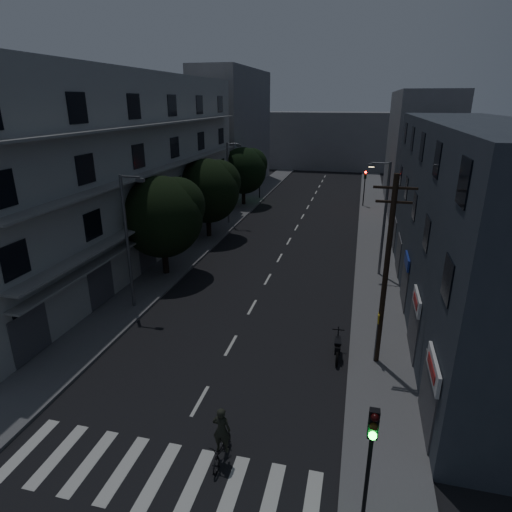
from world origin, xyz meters
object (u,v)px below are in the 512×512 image
at_px(motorcycle, 337,348).
at_px(traffic_signal_near, 371,445).
at_px(cyclist, 222,443).
at_px(bus_stop_sign, 377,329).
at_px(utility_pole, 386,270).

bearing_deg(motorcycle, traffic_signal_near, -84.16).
relative_size(motorcycle, cyclist, 0.94).
distance_m(bus_stop_sign, cyclist, 9.17).
relative_size(bus_stop_sign, motorcycle, 1.21).
xyz_separation_m(traffic_signal_near, motorcycle, (-1.31, 8.93, -2.57)).
bearing_deg(bus_stop_sign, cyclist, -125.43).
bearing_deg(cyclist, traffic_signal_near, -14.87).
xyz_separation_m(traffic_signal_near, utility_pole, (0.56, 8.89, 1.77)).
bearing_deg(motorcycle, bus_stop_sign, -5.66).
distance_m(traffic_signal_near, bus_stop_sign, 8.92).
relative_size(traffic_signal_near, utility_pole, 0.46).
height_order(traffic_signal_near, bus_stop_sign, traffic_signal_near).
height_order(traffic_signal_near, cyclist, traffic_signal_near).
relative_size(traffic_signal_near, motorcycle, 1.96).
distance_m(traffic_signal_near, motorcycle, 9.38).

